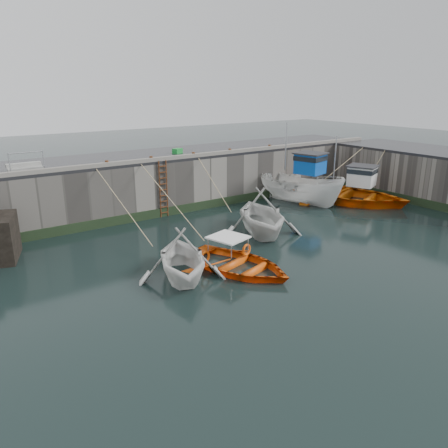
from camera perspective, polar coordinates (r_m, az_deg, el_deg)
ground at (r=18.67m, az=12.28°, el=-5.17°), size 120.00×120.00×0.00m
quay_back at (r=27.80m, az=-6.71°, el=5.86°), size 30.00×5.00×3.00m
road_back at (r=27.52m, az=-6.83°, el=9.08°), size 30.00×5.00×0.16m
kerb_back at (r=25.47m, az=-4.29°, el=8.89°), size 30.00×0.30×0.20m
algae_back at (r=25.94m, az=-3.92°, el=2.25°), size 30.00×0.08×0.50m
algae_right at (r=29.33m, az=24.82°, el=2.45°), size 0.08×15.00×0.50m
ladder at (r=24.63m, az=-7.92°, el=4.52°), size 0.51×0.08×3.20m
boat_near_white at (r=17.18m, az=-5.50°, el=-6.88°), size 5.03×5.34×2.24m
boat_near_white_rope at (r=21.51m, az=-12.35°, el=-2.09°), size 0.04×5.91×3.10m
boat_near_blue at (r=17.76m, az=1.80°, el=-5.96°), size 4.58×5.53×0.99m
boat_near_blue_rope at (r=22.10m, az=-6.76°, el=-1.26°), size 0.04×6.52×3.10m
boat_near_blacktrim at (r=22.07m, az=4.80°, el=-1.22°), size 5.90×6.25×2.61m
boat_near_blacktrim_rope at (r=25.12m, az=-1.04°, el=1.19°), size 0.04×3.97×3.10m
boat_far_white at (r=27.94m, az=10.04°, el=4.70°), size 3.65×6.35×5.31m
boat_far_orange at (r=28.99m, az=16.28°, el=3.69°), size 7.45×8.57×4.48m
fish_crate at (r=27.15m, az=-6.11°, el=9.48°), size 0.70×0.58×0.30m
railing at (r=23.40m, az=-24.59°, el=6.83°), size 1.60×1.05×1.00m
bollard_a at (r=23.43m, az=-15.05°, el=7.68°), size 0.18×0.18×0.28m
bollard_b at (r=24.39m, az=-9.50°, el=8.40°), size 0.18×0.18×0.28m
bollard_c at (r=25.65m, az=-4.02°, el=9.05°), size 0.18×0.18×0.28m
bollard_d at (r=27.07m, az=0.76°, el=9.54°), size 0.18×0.18×0.28m
bollard_e at (r=29.05m, az=5.96°, el=9.99°), size 0.18×0.18×0.28m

